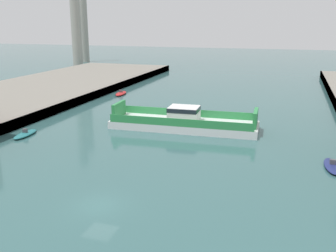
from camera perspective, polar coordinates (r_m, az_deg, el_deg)
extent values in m
plane|color=#335B5B|center=(33.76, -10.09, -11.43)|extent=(400.00, 400.00, 0.00)
cube|color=#4C4742|center=(61.12, -20.21, 0.80)|extent=(0.30, 140.00, 1.57)
cube|color=silver|center=(55.74, 2.35, 0.16)|extent=(21.27, 7.05, 1.10)
cube|color=#2D8947|center=(58.35, 3.04, 1.95)|extent=(20.18, 0.95, 1.10)
cube|color=#2D8947|center=(52.61, 1.62, 0.49)|extent=(20.18, 0.95, 1.10)
cube|color=silver|center=(55.34, 2.37, 1.78)|extent=(4.34, 3.57, 2.14)
cube|color=black|center=(55.18, 2.38, 2.51)|extent=(4.39, 3.62, 0.60)
cube|color=#2D8947|center=(54.05, 12.78, 1.12)|extent=(0.68, 4.35, 2.20)
cube|color=#2D8947|center=(58.34, -7.27, 2.40)|extent=(0.68, 4.35, 2.20)
ellipsoid|color=red|center=(82.51, -6.96, 4.80)|extent=(2.50, 5.46, 0.52)
cube|color=#4C4C51|center=(82.42, -6.97, 5.15)|extent=(0.67, 0.48, 0.50)
ellipsoid|color=#237075|center=(55.72, -20.31, -1.13)|extent=(2.00, 4.94, 0.48)
cube|color=#4C4C51|center=(55.60, -20.36, -0.65)|extent=(0.59, 0.44, 0.50)
ellipsoid|color=navy|center=(44.50, 23.06, -5.45)|extent=(1.88, 5.06, 0.46)
cube|color=#4C4C51|center=(44.34, 23.12, -4.87)|extent=(0.57, 0.43, 0.50)
cylinder|color=#9E998E|center=(140.07, -13.55, 16.15)|extent=(3.37, 3.37, 36.61)
cylinder|color=#9E998E|center=(152.84, -12.43, 15.92)|extent=(3.03, 3.03, 35.67)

